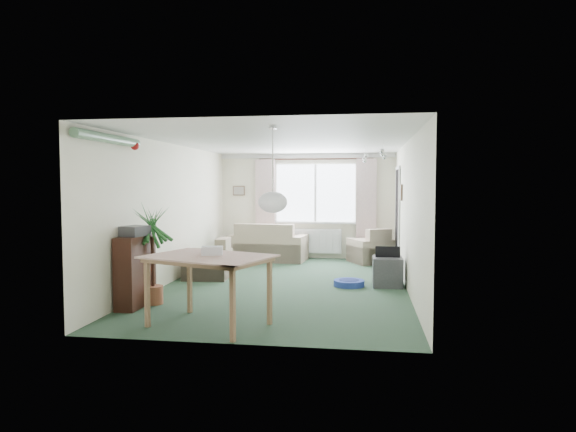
# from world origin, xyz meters

# --- Properties ---
(ground) EXTENTS (6.50, 6.50, 0.00)m
(ground) POSITION_xyz_m (0.00, 0.00, 0.00)
(ground) COLOR #284430
(window) EXTENTS (1.80, 0.03, 1.30)m
(window) POSITION_xyz_m (0.20, 3.23, 1.50)
(window) COLOR white
(curtain_rod) EXTENTS (2.60, 0.03, 0.03)m
(curtain_rod) POSITION_xyz_m (0.20, 3.15, 2.27)
(curtain_rod) COLOR black
(curtain_left) EXTENTS (0.45, 0.08, 2.00)m
(curtain_left) POSITION_xyz_m (-0.95, 3.13, 1.27)
(curtain_left) COLOR beige
(curtain_right) EXTENTS (0.45, 0.08, 2.00)m
(curtain_right) POSITION_xyz_m (1.35, 3.13, 1.27)
(curtain_right) COLOR beige
(radiator) EXTENTS (1.20, 0.10, 0.55)m
(radiator) POSITION_xyz_m (0.20, 3.19, 0.40)
(radiator) COLOR white
(doorway) EXTENTS (0.03, 0.95, 2.00)m
(doorway) POSITION_xyz_m (1.99, 2.20, 1.00)
(doorway) COLOR black
(pendant_lamp) EXTENTS (0.36, 0.36, 0.36)m
(pendant_lamp) POSITION_xyz_m (0.20, -2.30, 1.48)
(pendant_lamp) COLOR white
(tinsel_garland) EXTENTS (1.60, 1.60, 0.12)m
(tinsel_garland) POSITION_xyz_m (-1.92, -2.30, 2.28)
(tinsel_garland) COLOR #196626
(bauble_cluster_a) EXTENTS (0.20, 0.20, 0.20)m
(bauble_cluster_a) POSITION_xyz_m (1.30, 0.90, 2.22)
(bauble_cluster_a) COLOR silver
(bauble_cluster_b) EXTENTS (0.20, 0.20, 0.20)m
(bauble_cluster_b) POSITION_xyz_m (1.60, -0.30, 2.22)
(bauble_cluster_b) COLOR silver
(wall_picture_back) EXTENTS (0.28, 0.03, 0.22)m
(wall_picture_back) POSITION_xyz_m (-1.60, 3.23, 1.55)
(wall_picture_back) COLOR brown
(wall_picture_right) EXTENTS (0.03, 0.24, 0.30)m
(wall_picture_right) POSITION_xyz_m (1.98, 1.20, 1.55)
(wall_picture_right) COLOR brown
(sofa) EXTENTS (1.74, 1.02, 0.84)m
(sofa) POSITION_xyz_m (-0.81, 2.75, 0.42)
(sofa) COLOR beige
(sofa) RESTS_ON ground
(armchair_corner) EXTENTS (1.12, 1.10, 0.76)m
(armchair_corner) POSITION_xyz_m (1.48, 2.73, 0.38)
(armchair_corner) COLOR #BAB48D
(armchair_corner) RESTS_ON ground
(armchair_left) EXTENTS (0.83, 0.87, 0.73)m
(armchair_left) POSITION_xyz_m (-1.50, 0.45, 0.36)
(armchair_left) COLOR tan
(armchair_left) RESTS_ON ground
(coffee_table) EXTENTS (0.98, 0.65, 0.41)m
(coffee_table) POSITION_xyz_m (-0.59, 2.66, 0.21)
(coffee_table) COLOR black
(coffee_table) RESTS_ON ground
(photo_frame) EXTENTS (0.12, 0.03, 0.16)m
(photo_frame) POSITION_xyz_m (-0.50, 2.71, 0.49)
(photo_frame) COLOR brown
(photo_frame) RESTS_ON coffee_table
(bookshelf) EXTENTS (0.28, 0.81, 0.99)m
(bookshelf) POSITION_xyz_m (-1.84, -1.78, 0.49)
(bookshelf) COLOR black
(bookshelf) RESTS_ON ground
(hifi_box) EXTENTS (0.36, 0.41, 0.14)m
(hifi_box) POSITION_xyz_m (-1.81, -1.84, 1.06)
(hifi_box) COLOR #3C3C41
(hifi_box) RESTS_ON bookshelf
(houseplant) EXTENTS (0.72, 0.72, 1.39)m
(houseplant) POSITION_xyz_m (-1.65, -1.63, 0.70)
(houseplant) COLOR #22571E
(houseplant) RESTS_ON ground
(dining_table) EXTENTS (1.55, 1.28, 0.83)m
(dining_table) POSITION_xyz_m (-0.53, -2.60, 0.41)
(dining_table) COLOR tan
(dining_table) RESTS_ON ground
(gift_box) EXTENTS (0.28, 0.23, 0.12)m
(gift_box) POSITION_xyz_m (-0.51, -2.52, 0.89)
(gift_box) COLOR white
(gift_box) RESTS_ON dining_table
(tv_cube) EXTENTS (0.49, 0.54, 0.48)m
(tv_cube) POSITION_xyz_m (1.70, 0.17, 0.24)
(tv_cube) COLOR #3E3F44
(tv_cube) RESTS_ON ground
(pet_bed) EXTENTS (0.59, 0.59, 0.10)m
(pet_bed) POSITION_xyz_m (1.07, 0.07, 0.05)
(pet_bed) COLOR navy
(pet_bed) RESTS_ON ground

